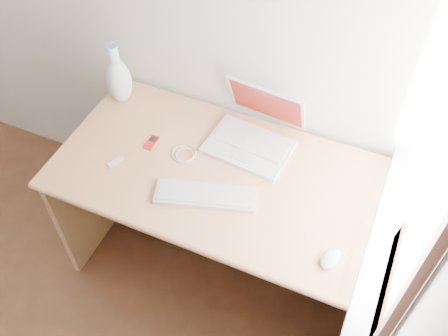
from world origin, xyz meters
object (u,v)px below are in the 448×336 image
at_px(desk, 234,192).
at_px(external_keyboard, 205,195).
at_px(vase, 118,79).
at_px(laptop, 253,132).

xyz_separation_m(desk, external_keyboard, (-0.04, -0.23, 0.23)).
xyz_separation_m(external_keyboard, vase, (-0.60, 0.37, 0.11)).
distance_m(desk, vase, 0.74).
bearing_deg(laptop, vase, -175.17).
height_order(desk, vase, vase).
height_order(external_keyboard, vase, vase).
bearing_deg(external_keyboard, vase, 131.99).
distance_m(laptop, vase, 0.67).
bearing_deg(vase, desk, -12.22).
relative_size(external_keyboard, vase, 1.37).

